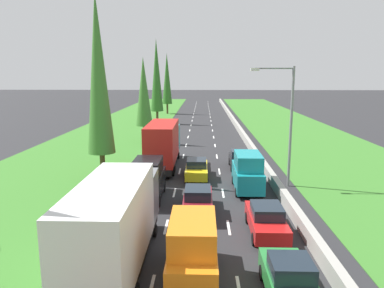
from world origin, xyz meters
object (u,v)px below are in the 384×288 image
object	(u,v)px
poplar_tree_fourth	(157,76)
street_light_mast	(287,118)
teal_van_right_lane	(248,172)
yellow_sedan_centre_lane	(197,169)
green_hatchback_right_lane	(289,278)
red_sedan_right_lane	(266,219)
poplar_tree_third	(144,92)
black_hatchback_right_lane	(239,159)
maroon_sedan_centre_lane	(198,200)
orange_van_centre_lane	(193,250)
red_box_truck_left_lane	(163,144)
black_van_left_lane	(148,180)
white_box_truck_left_lane	(116,224)
poplar_tree_second	(98,74)
poplar_tree_fifth	(167,79)

from	to	relation	value
poplar_tree_fourth	street_light_mast	size ratio (longest dim) A/B	1.60
teal_van_right_lane	street_light_mast	size ratio (longest dim) A/B	0.54
yellow_sedan_centre_lane	green_hatchback_right_lane	bearing A→B (deg)	-76.98
red_sedan_right_lane	poplar_tree_third	size ratio (longest dim) A/B	0.43
teal_van_right_lane	black_hatchback_right_lane	distance (m)	6.50
maroon_sedan_centre_lane	poplar_tree_fourth	distance (m)	43.12
teal_van_right_lane	black_hatchback_right_lane	xyz separation A→B (m)	(0.05, 6.48, -0.56)
green_hatchback_right_lane	orange_van_centre_lane	distance (m)	3.83
red_box_truck_left_lane	maroon_sedan_centre_lane	bearing A→B (deg)	-73.66
black_van_left_lane	maroon_sedan_centre_lane	bearing A→B (deg)	-34.94
yellow_sedan_centre_lane	poplar_tree_third	world-z (taller)	poplar_tree_third
red_sedan_right_lane	yellow_sedan_centre_lane	xyz separation A→B (m)	(-3.89, 10.51, 0.00)
yellow_sedan_centre_lane	white_box_truck_left_lane	bearing A→B (deg)	-102.18
green_hatchback_right_lane	street_light_mast	xyz separation A→B (m)	(2.93, 14.42, 4.40)
red_box_truck_left_lane	poplar_tree_second	distance (m)	8.71
white_box_truck_left_lane	poplar_tree_third	world-z (taller)	poplar_tree_third
black_van_left_lane	poplar_tree_fourth	distance (m)	40.21
teal_van_right_lane	poplar_tree_fourth	world-z (taller)	poplar_tree_fourth
poplar_tree_second	poplar_tree_fifth	distance (m)	50.88
street_light_mast	black_van_left_lane	bearing A→B (deg)	-161.13
maroon_sedan_centre_lane	street_light_mast	distance (m)	9.74
poplar_tree_third	poplar_tree_fifth	size ratio (longest dim) A/B	0.81
black_van_left_lane	street_light_mast	world-z (taller)	street_light_mast
red_box_truck_left_lane	poplar_tree_fifth	bearing A→B (deg)	95.12
yellow_sedan_centre_lane	poplar_tree_second	size ratio (longest dim) A/B	0.31
orange_van_centre_lane	street_light_mast	distance (m)	15.40
red_box_truck_left_lane	poplar_tree_fifth	world-z (taller)	poplar_tree_fifth
green_hatchback_right_lane	teal_van_right_lane	distance (m)	13.23
white_box_truck_left_lane	poplar_tree_third	xyz separation A→B (m)	(-3.61, 30.17, 4.14)
orange_van_centre_lane	poplar_tree_third	bearing A→B (deg)	102.53
white_box_truck_left_lane	red_box_truck_left_lane	xyz separation A→B (m)	(0.03, 18.20, 0.00)
black_van_left_lane	poplar_tree_fourth	size ratio (longest dim) A/B	0.34
white_box_truck_left_lane	poplar_tree_second	distance (m)	16.09
red_sedan_right_lane	teal_van_right_lane	size ratio (longest dim) A/B	0.92
poplar_tree_fifth	red_sedan_right_lane	bearing A→B (deg)	-79.60
teal_van_right_lane	street_light_mast	xyz separation A→B (m)	(2.92, 1.21, 3.83)
poplar_tree_fourth	maroon_sedan_centre_lane	bearing A→B (deg)	-79.57
street_light_mast	green_hatchback_right_lane	bearing A→B (deg)	-101.48
maroon_sedan_centre_lane	street_light_mast	world-z (taller)	street_light_mast
orange_van_centre_lane	maroon_sedan_centre_lane	distance (m)	7.65
teal_van_right_lane	poplar_tree_fifth	xyz separation A→B (m)	(-11.08, 53.56, 6.14)
white_box_truck_left_lane	street_light_mast	size ratio (longest dim) A/B	1.04
black_hatchback_right_lane	red_sedan_right_lane	bearing A→B (deg)	-89.74
poplar_tree_third	street_light_mast	bearing A→B (deg)	-52.49
green_hatchback_right_lane	street_light_mast	size ratio (longest dim) A/B	0.43
poplar_tree_second	poplar_tree_fifth	world-z (taller)	poplar_tree_second
black_van_left_lane	poplar_tree_fifth	size ratio (longest dim) A/B	0.38
green_hatchback_right_lane	maroon_sedan_centre_lane	xyz separation A→B (m)	(-3.56, 8.66, -0.02)
black_hatchback_right_lane	black_van_left_lane	bearing A→B (deg)	-129.10
white_box_truck_left_lane	poplar_tree_fourth	distance (m)	49.23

